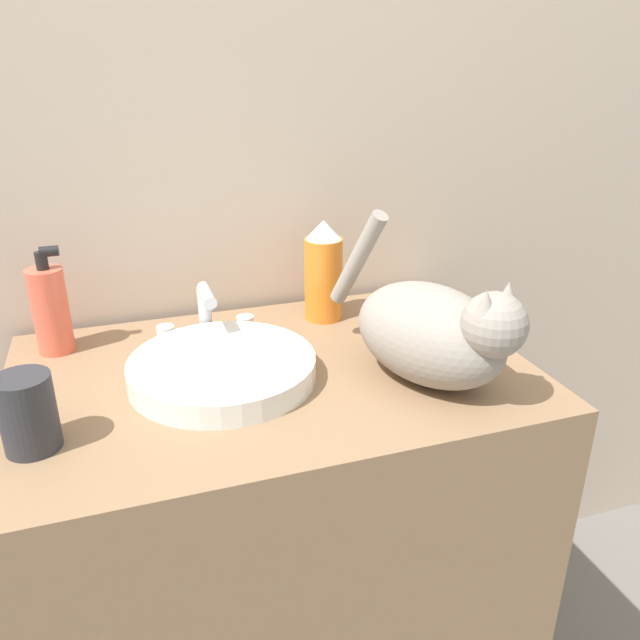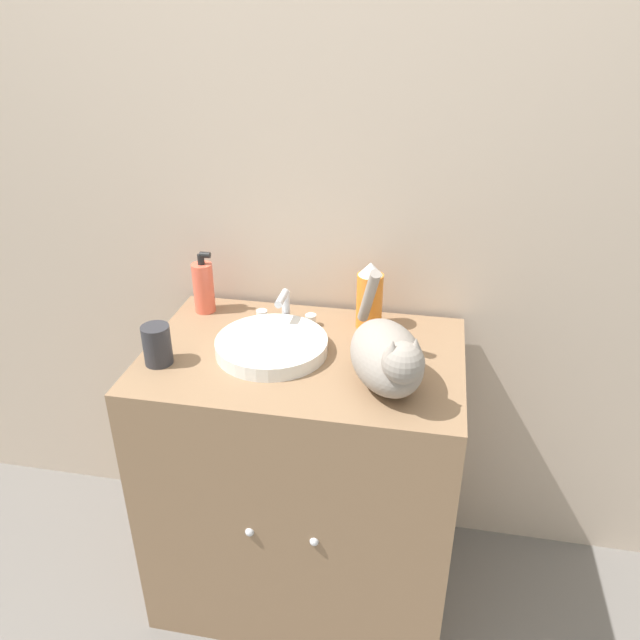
# 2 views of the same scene
# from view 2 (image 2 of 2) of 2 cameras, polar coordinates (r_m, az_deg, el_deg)

# --- Properties ---
(wall_back) EXTENTS (6.00, 0.05, 2.50)m
(wall_back) POSITION_cam_2_polar(r_m,az_deg,el_deg) (1.80, 0.51, 13.43)
(wall_back) COLOR #C6B29E
(wall_back) RESTS_ON ground_plane
(vanity_cabinet) EXTENTS (0.85, 0.58, 0.85)m
(vanity_cabinet) POSITION_cam_2_polar(r_m,az_deg,el_deg) (1.91, -1.40, -14.00)
(vanity_cabinet) COLOR #8C6B4C
(vanity_cabinet) RESTS_ON ground_plane
(sink_basin) EXTENTS (0.30, 0.30, 0.04)m
(sink_basin) POSITION_cam_2_polar(r_m,az_deg,el_deg) (1.66, -4.44, -2.35)
(sink_basin) COLOR white
(sink_basin) RESTS_ON vanity_cabinet
(faucet) EXTENTS (0.18, 0.10, 0.11)m
(faucet) POSITION_cam_2_polar(r_m,az_deg,el_deg) (1.78, -3.21, 0.91)
(faucet) COLOR silver
(faucet) RESTS_ON vanity_cabinet
(cat) EXTENTS (0.26, 0.38, 0.25)m
(cat) POSITION_cam_2_polar(r_m,az_deg,el_deg) (1.49, 6.23, -3.32)
(cat) COLOR gray
(cat) RESTS_ON vanity_cabinet
(soap_bottle) EXTENTS (0.06, 0.06, 0.19)m
(soap_bottle) POSITION_cam_2_polar(r_m,az_deg,el_deg) (1.88, -10.60, 3.01)
(soap_bottle) COLOR #EF6047
(soap_bottle) RESTS_ON vanity_cabinet
(spray_bottle) EXTENTS (0.07, 0.07, 0.20)m
(spray_bottle) POSITION_cam_2_polar(r_m,az_deg,el_deg) (1.75, 4.56, 2.19)
(spray_bottle) COLOR orange
(spray_bottle) RESTS_ON vanity_cabinet
(cup) EXTENTS (0.07, 0.07, 0.11)m
(cup) POSITION_cam_2_polar(r_m,az_deg,el_deg) (1.65, -14.67, -2.21)
(cup) COLOR #2D2D33
(cup) RESTS_ON vanity_cabinet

